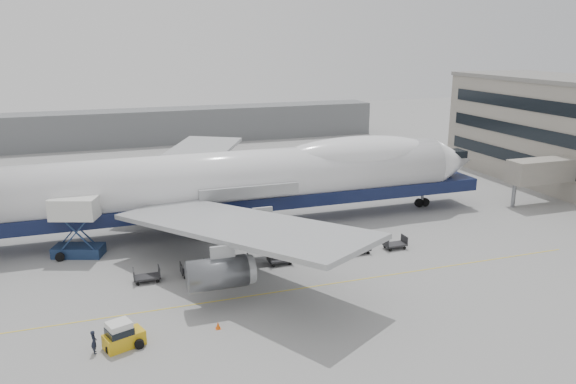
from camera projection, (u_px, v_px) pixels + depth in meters
name	position (u px, v px, depth m)	size (l,w,h in m)	color
ground	(264.00, 265.00, 53.86)	(260.00, 260.00, 0.00)	gray
apron_line	(284.00, 291.00, 48.39)	(60.00, 0.15, 0.01)	gold
hangar	(117.00, 128.00, 113.53)	(110.00, 8.00, 7.00)	slate
airliner	(238.00, 179.00, 63.51)	(67.00, 55.30, 19.98)	white
catering_truck	(76.00, 223.00, 55.38)	(5.31, 4.40, 6.06)	navy
baggage_tug	(122.00, 336.00, 39.38)	(3.05, 2.30, 1.99)	gold
ground_worker	(94.00, 342.00, 38.64)	(0.62, 0.41, 1.71)	black
traffic_cone	(218.00, 325.00, 42.03)	(0.39, 0.39, 0.57)	#F1580C
dolly_0	(147.00, 276.00, 50.09)	(2.30, 1.35, 1.30)	#2D2D30
dolly_1	(193.00, 270.00, 51.42)	(2.30, 1.35, 1.30)	#2D2D30
dolly_2	(238.00, 264.00, 52.74)	(2.30, 1.35, 1.30)	#2D2D30
dolly_3	(280.00, 259.00, 54.07)	(2.30, 1.35, 1.30)	#2D2D30
dolly_4	(320.00, 253.00, 55.39)	(2.30, 1.35, 1.30)	#2D2D30
dolly_5	(358.00, 248.00, 56.72)	(2.30, 1.35, 1.30)	#2D2D30
dolly_6	(395.00, 244.00, 58.04)	(2.30, 1.35, 1.30)	#2D2D30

